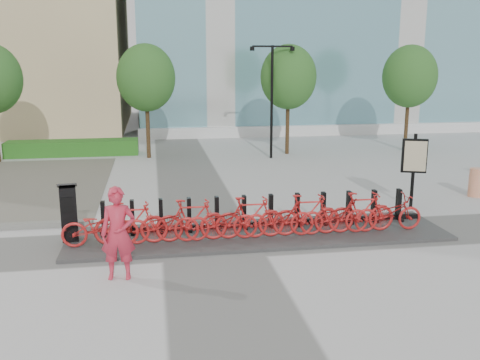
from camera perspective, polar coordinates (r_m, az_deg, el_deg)
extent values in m
plane|color=#AEAEAE|center=(13.27, -3.23, -6.64)|extent=(120.00, 120.00, 0.00)
cube|color=#1D601A|center=(26.23, -17.38, 3.29)|extent=(6.00, 1.20, 0.70)
cylinder|color=brown|center=(24.62, -9.81, 5.81)|extent=(0.18, 0.18, 3.00)
ellipsoid|color=#346D27|center=(24.46, -10.00, 10.69)|extent=(2.60, 2.60, 2.99)
cylinder|color=brown|center=(25.41, 5.09, 6.15)|extent=(0.18, 0.18, 3.00)
ellipsoid|color=#346D27|center=(25.26, 5.18, 10.89)|extent=(2.60, 2.60, 2.99)
cylinder|color=brown|center=(27.52, 17.35, 6.13)|extent=(0.18, 0.18, 3.00)
ellipsoid|color=#346D27|center=(27.38, 17.65, 10.50)|extent=(2.60, 2.60, 2.99)
cylinder|color=black|center=(24.11, 3.40, 8.22)|extent=(0.12, 0.12, 5.00)
cube|color=black|center=(23.95, 2.40, 14.06)|extent=(0.90, 0.08, 0.08)
cube|color=black|center=(24.15, 4.56, 14.02)|extent=(0.90, 0.08, 0.08)
cylinder|color=black|center=(23.86, 1.31, 13.84)|extent=(0.20, 0.20, 0.18)
cylinder|color=black|center=(24.26, 5.61, 13.76)|extent=(0.20, 0.20, 0.18)
cube|color=#3B3B3B|center=(13.72, 2.06, -5.78)|extent=(9.60, 2.40, 0.08)
imported|color=red|center=(13.05, -14.71, -4.83)|extent=(1.80, 0.63, 0.94)
imported|color=red|center=(12.98, -11.55, -4.52)|extent=(1.75, 0.49, 1.05)
imported|color=red|center=(12.98, -8.35, -4.63)|extent=(1.80, 0.63, 0.94)
imported|color=red|center=(12.99, -5.18, -4.28)|extent=(1.75, 0.49, 1.05)
imported|color=red|center=(13.08, -2.02, -4.36)|extent=(1.80, 0.63, 0.94)
imported|color=red|center=(13.17, 1.10, -4.00)|extent=(1.75, 0.49, 1.05)
imported|color=red|center=(13.33, 4.15, -4.06)|extent=(1.80, 0.63, 0.94)
imported|color=red|center=(13.49, 7.14, -3.68)|extent=(1.75, 0.49, 1.05)
imported|color=red|center=(13.72, 10.02, -3.73)|extent=(1.80, 0.63, 0.94)
imported|color=red|center=(13.96, 12.83, -3.35)|extent=(1.75, 0.49, 1.05)
imported|color=red|center=(14.26, 15.50, -3.38)|extent=(1.80, 0.63, 0.94)
cube|color=black|center=(13.56, -17.78, -3.47)|extent=(0.41, 0.37, 1.35)
cube|color=black|center=(13.39, -17.98, -0.54)|extent=(0.50, 0.43, 0.17)
cube|color=black|center=(13.33, -17.96, -2.59)|extent=(0.27, 0.05, 0.38)
imported|color=#C4273E|center=(11.12, -12.86, -5.58)|extent=(0.73, 0.51, 1.92)
cylinder|color=#D64700|center=(19.09, 23.90, -0.25)|extent=(0.54, 0.54, 0.93)
cylinder|color=black|center=(16.85, 17.99, 0.92)|extent=(0.10, 0.10, 2.25)
cube|color=black|center=(16.76, 18.10, 2.47)|extent=(0.73, 0.34, 1.02)
cube|color=#C2B58F|center=(16.71, 18.20, 2.43)|extent=(0.61, 0.23, 0.90)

